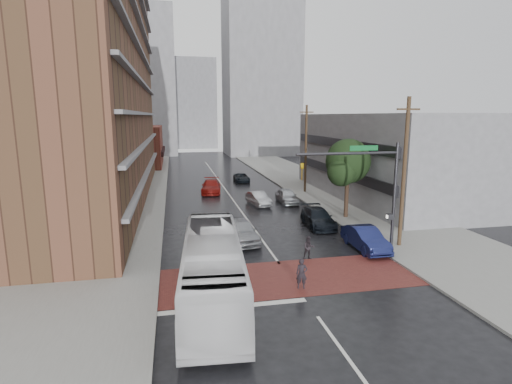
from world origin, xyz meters
name	(u,v)px	position (x,y,z in m)	size (l,w,h in m)	color
ground	(292,281)	(0.00, 0.00, 0.00)	(160.00, 160.00, 0.00)	black
crosswalk	(289,277)	(0.00, 0.50, 0.01)	(14.00, 5.00, 0.02)	maroon
sidewalk_west	(124,197)	(-11.50, 25.00, 0.07)	(9.00, 90.00, 0.15)	gray
sidewalk_east	(324,190)	(11.50, 25.00, 0.07)	(9.00, 90.00, 0.15)	gray
apartment_block	(87,62)	(-14.00, 24.00, 14.00)	(10.00, 44.00, 28.00)	brown
storefront_west	(139,146)	(-12.00, 54.00, 3.50)	(8.00, 16.00, 7.00)	maroon
building_east	(385,156)	(16.50, 20.00, 4.50)	(11.00, 26.00, 9.00)	gray
distant_tower_west	(135,84)	(-14.00, 78.00, 16.00)	(18.00, 16.00, 32.00)	gray
distant_tower_east	(261,74)	(14.00, 72.00, 18.00)	(16.00, 14.00, 36.00)	gray
distant_tower_center	(194,104)	(0.00, 95.00, 12.00)	(12.00, 10.00, 24.00)	gray
street_tree	(348,164)	(8.52, 12.03, 4.73)	(4.20, 4.10, 6.90)	#332319
signal_mast	(374,184)	(5.85, 2.50, 4.73)	(6.50, 0.30, 7.20)	#2D2D33
utility_pole_near	(404,172)	(8.80, 4.00, 5.14)	(1.60, 0.26, 10.00)	#473321
utility_pole_far	(306,148)	(8.80, 24.00, 5.14)	(1.60, 0.26, 10.00)	#473321
transit_bus	(213,268)	(-4.38, -1.34, 1.61)	(2.70, 11.53, 3.21)	white
pedestrian_a	(302,274)	(0.22, -1.01, 0.80)	(0.58, 0.38, 1.60)	black
pedestrian_b	(309,248)	(1.99, 3.00, 0.75)	(0.73, 0.57, 1.50)	black
car_travel_a	(241,231)	(-1.53, 7.33, 0.81)	(1.91, 4.75, 1.62)	#95979C
car_travel_b	(258,199)	(2.13, 18.60, 0.67)	(1.41, 4.05, 1.33)	#B1B4B9
car_travel_c	(211,186)	(-1.87, 26.07, 0.76)	(2.14, 5.27, 1.53)	maroon
suv_travel	(242,178)	(2.88, 33.08, 0.57)	(1.90, 4.12, 1.14)	black
car_parked_near	(365,239)	(6.30, 4.00, 0.76)	(1.60, 4.59, 1.51)	#151A49
car_parked_mid	(318,218)	(5.20, 10.00, 0.72)	(2.02, 4.96, 1.44)	black
car_parked_far	(287,196)	(5.20, 19.05, 0.73)	(1.72, 4.29, 1.46)	#AEB1B6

